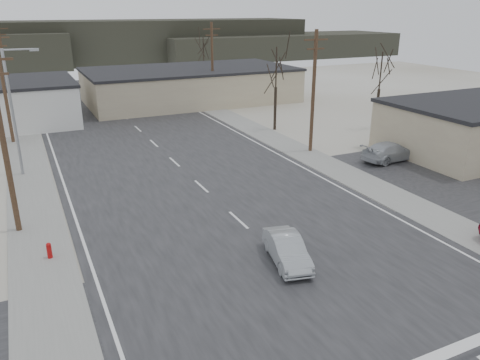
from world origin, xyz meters
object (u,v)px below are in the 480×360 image
object	(u,v)px
car_far_a	(146,89)
car_parked_silver	(391,151)
fire_hydrant	(49,250)
sedan_crossing	(287,249)
car_far_b	(66,83)

from	to	relation	value
car_far_a	car_parked_silver	xyz separation A→B (m)	(9.93, -38.00, -0.07)
fire_hydrant	sedan_crossing	size ratio (longest dim) A/B	0.22
car_far_a	sedan_crossing	bearing A→B (deg)	89.10
sedan_crossing	car_far_b	world-z (taller)	sedan_crossing
fire_hydrant	sedan_crossing	distance (m)	11.56
car_far_b	car_parked_silver	world-z (taller)	car_parked_silver
fire_hydrant	car_parked_silver	size ratio (longest dim) A/B	0.17
sedan_crossing	car_far_b	size ratio (longest dim) A/B	1.04
car_far_a	car_far_b	xyz separation A→B (m)	(-9.45, 12.14, -0.14)
fire_hydrant	sedan_crossing	bearing A→B (deg)	-27.10
sedan_crossing	car_parked_silver	distance (m)	18.77
car_far_a	car_parked_silver	size ratio (longest dim) A/B	1.07
car_far_b	car_far_a	bearing A→B (deg)	-28.98
fire_hydrant	car_far_a	world-z (taller)	car_far_a
car_parked_silver	sedan_crossing	bearing A→B (deg)	118.50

